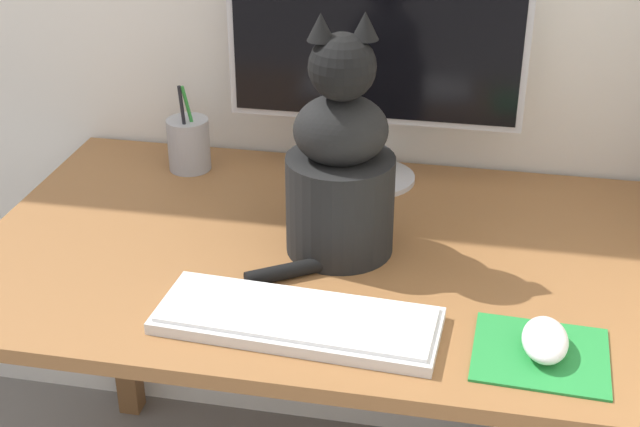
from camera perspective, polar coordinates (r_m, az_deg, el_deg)
name	(u,v)px	position (r m, az deg, el deg)	size (l,w,h in m)	color
desk	(332,295)	(1.56, 0.78, -5.26)	(1.21, 0.74, 0.71)	brown
monitor	(375,45)	(1.65, 3.55, 10.73)	(0.55, 0.17, 0.47)	#B2B2B7
keyboard	(297,319)	(1.31, -1.46, -6.79)	(0.42, 0.17, 0.02)	silver
mousepad_right	(540,354)	(1.29, 13.93, -8.74)	(0.19, 0.17, 0.00)	#238438
computer_mouse_right	(545,340)	(1.29, 14.21, -7.85)	(0.06, 0.10, 0.04)	white
cat	(340,168)	(1.44, 1.30, 2.94)	(0.24, 0.27, 0.41)	black
pen_cup	(189,144)	(1.79, -8.40, 4.43)	(0.08, 0.08, 0.18)	#99999E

